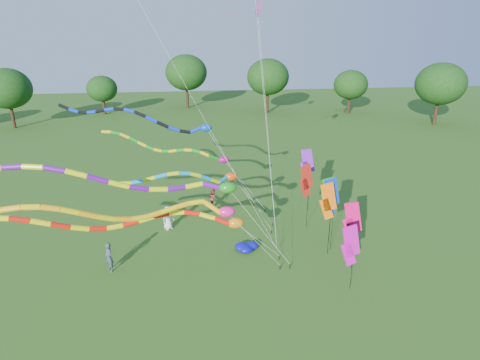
{
  "coord_description": "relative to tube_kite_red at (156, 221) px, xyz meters",
  "views": [
    {
      "loc": [
        -2.76,
        -18.12,
        13.46
      ],
      "look_at": [
        0.22,
        4.97,
        4.8
      ],
      "focal_mm": 30.0,
      "sensor_mm": 36.0,
      "label": 1
    }
  ],
  "objects": [
    {
      "name": "tube_kite_blue",
      "position": [
        -0.52,
        6.19,
        4.32
      ],
      "size": [
        13.83,
        3.42,
        9.48
      ],
      "rotation": [
        0.0,
        0.0,
        -0.2
      ],
      "color": "black",
      "rests_on": "ground"
    },
    {
      "name": "tube_kite_orange",
      "position": [
        -0.1,
        -1.37,
        1.24
      ],
      "size": [
        13.89,
        3.22,
        6.85
      ],
      "rotation": [
        0.0,
        0.0,
        0.2
      ],
      "color": "black",
      "rests_on": "ground"
    },
    {
      "name": "delta_kite_high_c",
      "position": [
        6.76,
        7.67,
        11.18
      ],
      "size": [
        2.92,
        6.43,
        15.87
      ],
      "rotation": [
        0.0,
        0.0,
        0.14
      ],
      "color": "black",
      "rests_on": "ground"
    },
    {
      "name": "person_b",
      "position": [
        -3.04,
        1.28,
        -2.79
      ],
      "size": [
        0.75,
        0.8,
        1.85
      ],
      "primitive_type": "imported",
      "rotation": [
        0.0,
        0.0,
        -0.96
      ],
      "color": "#3A4451",
      "rests_on": "ground"
    },
    {
      "name": "blue_nylon_heap",
      "position": [
        5.62,
        2.25,
        -3.47
      ],
      "size": [
        1.82,
        1.12,
        0.55
      ],
      "color": "#0C0DA7",
      "rests_on": "ground"
    },
    {
      "name": "banner_pole_magenta_b",
      "position": [
        11.13,
        -0.3,
        -0.57
      ],
      "size": [
        1.13,
        0.45,
        4.41
      ],
      "rotation": [
        0.0,
        0.0,
        -0.32
      ],
      "color": "black",
      "rests_on": "ground"
    },
    {
      "name": "person_c",
      "position": [
        3.71,
        9.69,
        -2.92
      ],
      "size": [
        0.63,
        0.8,
        1.6
      ],
      "primitive_type": "imported",
      "rotation": [
        0.0,
        0.0,
        1.54
      ],
      "color": "brown",
      "rests_on": "ground"
    },
    {
      "name": "tree_ring",
      "position": [
        2.76,
        1.43,
        1.99
      ],
      "size": [
        119.48,
        116.75,
        9.5
      ],
      "color": "#382314",
      "rests_on": "ground"
    },
    {
      "name": "tube_kite_green",
      "position": [
        1.21,
        10.2,
        1.05
      ],
      "size": [
        12.31,
        3.71,
        6.69
      ],
      "rotation": [
        0.0,
        0.0,
        -0.28
      ],
      "color": "black",
      "rests_on": "ground"
    },
    {
      "name": "banner_pole_blue_b",
      "position": [
        10.62,
        1.99,
        0.08
      ],
      "size": [
        1.16,
        0.19,
        5.06
      ],
      "rotation": [
        0.0,
        0.0,
        0.1
      ],
      "color": "black",
      "rests_on": "ground"
    },
    {
      "name": "ground",
      "position": [
        4.79,
        -2.01,
        -3.71
      ],
      "size": [
        160.0,
        160.0,
        0.0
      ],
      "primitive_type": "plane",
      "color": "#255015",
      "rests_on": "ground"
    },
    {
      "name": "banner_pole_magenta_a",
      "position": [
        10.25,
        -2.3,
        -0.95
      ],
      "size": [
        1.16,
        0.15,
        4.02
      ],
      "rotation": [
        0.0,
        0.0,
        0.06
      ],
      "color": "black",
      "rests_on": "ground"
    },
    {
      "name": "banner_pole_red",
      "position": [
        9.99,
        5.3,
        -0.08
      ],
      "size": [
        1.11,
        0.5,
        4.9
      ],
      "rotation": [
        0.0,
        0.0,
        0.37
      ],
      "color": "black",
      "rests_on": "ground"
    },
    {
      "name": "tube_kite_cyan",
      "position": [
        1.26,
        3.28,
        1.29
      ],
      "size": [
        12.33,
        4.24,
        6.8
      ],
      "rotation": [
        0.0,
        0.0,
        0.36
      ],
      "color": "black",
      "rests_on": "ground"
    },
    {
      "name": "tube_kite_purple",
      "position": [
        -1.25,
        -0.33,
        2.55
      ],
      "size": [
        17.16,
        1.49,
        8.19
      ],
      "rotation": [
        0.0,
        0.0,
        0.04
      ],
      "color": "black",
      "rests_on": "ground"
    },
    {
      "name": "banner_pole_orange",
      "position": [
        10.27,
        1.57,
        -0.05
      ],
      "size": [
        1.16,
        0.11,
        4.93
      ],
      "rotation": [
        0.0,
        0.0,
        -0.03
      ],
      "color": "black",
      "rests_on": "ground"
    },
    {
      "name": "person_a",
      "position": [
        0.23,
        6.37,
        -2.84
      ],
      "size": [
        1.02,
        0.93,
        1.75
      ],
      "primitive_type": "imported",
      "rotation": [
        0.0,
        0.0,
        0.57
      ],
      "color": "silver",
      "rests_on": "ground"
    },
    {
      "name": "tube_kite_red",
      "position": [
        0.0,
        0.0,
        0.0
      ],
      "size": [
        14.47,
        3.15,
        5.95
      ],
      "rotation": [
        0.0,
        0.0,
        0.17
      ],
      "color": "black",
      "rests_on": "ground"
    },
    {
      "name": "banner_pole_green",
      "position": [
        10.88,
        3.06,
        -0.29
      ],
      "size": [
        1.16,
        0.12,
        4.69
      ],
      "rotation": [
        0.0,
        0.0,
        0.04
      ],
      "color": "black",
      "rests_on": "ground"
    },
    {
      "name": "banner_pole_violet",
      "position": [
        10.9,
        8.21,
        0.16
      ],
      "size": [
        1.1,
        0.54,
        5.14
      ],
      "rotation": [
        0.0,
        0.0,
        -0.41
      ],
      "color": "black",
      "rests_on": "ground"
    }
  ]
}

